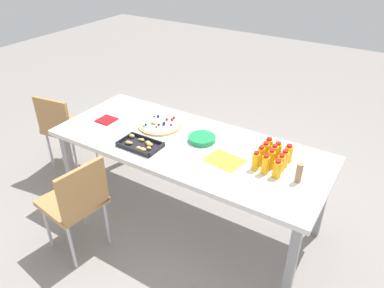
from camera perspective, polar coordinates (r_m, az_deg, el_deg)
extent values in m
plane|color=gray|center=(3.32, -0.58, -10.78)|extent=(12.00, 12.00, 0.00)
cube|color=white|center=(2.89, -0.66, -0.20)|extent=(2.20, 0.89, 0.04)
cube|color=#99999E|center=(3.10, 19.57, -8.24)|extent=(0.06, 0.06, 0.70)
cube|color=#99999E|center=(3.88, -10.48, 1.72)|extent=(0.06, 0.06, 0.70)
cube|color=#99999E|center=(2.56, 15.17, -17.41)|extent=(0.06, 0.06, 0.70)
cube|color=#99999E|center=(3.46, -18.42, -3.40)|extent=(0.06, 0.06, 0.70)
cube|color=#B7844C|center=(3.91, -18.49, 2.49)|extent=(0.45, 0.45, 0.04)
cube|color=#B7844C|center=(3.71, -20.77, 3.78)|extent=(0.38, 0.08, 0.38)
cylinder|color=silver|center=(4.22, -18.22, 0.94)|extent=(0.02, 0.02, 0.41)
cylinder|color=silver|center=(4.03, -14.75, 0.04)|extent=(0.02, 0.02, 0.41)
cylinder|color=silver|center=(4.03, -21.08, -1.17)|extent=(0.02, 0.02, 0.41)
cylinder|color=silver|center=(3.83, -17.57, -2.23)|extent=(0.02, 0.02, 0.41)
cube|color=#B7844C|center=(2.89, -18.08, -8.42)|extent=(0.45, 0.45, 0.04)
cube|color=#B7844C|center=(2.65, -16.51, -7.00)|extent=(0.08, 0.38, 0.38)
cylinder|color=silver|center=(3.11, -21.47, -11.93)|extent=(0.02, 0.02, 0.41)
cylinder|color=silver|center=(3.22, -16.62, -9.24)|extent=(0.02, 0.02, 0.41)
cylinder|color=silver|center=(2.89, -18.12, -15.02)|extent=(0.02, 0.02, 0.41)
cylinder|color=silver|center=(3.01, -13.03, -11.96)|extent=(0.02, 0.02, 0.41)
cylinder|color=#FAAC14|center=(2.73, 14.70, -1.50)|extent=(0.06, 0.06, 0.12)
cylinder|color=red|center=(2.69, 14.89, -0.28)|extent=(0.04, 0.04, 0.02)
cylinder|color=#F9AE14|center=(2.74, 13.10, -1.09)|extent=(0.06, 0.06, 0.12)
cylinder|color=red|center=(2.71, 13.27, 0.10)|extent=(0.04, 0.04, 0.02)
cylinder|color=#F9AD14|center=(2.77, 11.76, -0.51)|extent=(0.06, 0.06, 0.13)
cylinder|color=red|center=(2.73, 11.92, 0.76)|extent=(0.04, 0.04, 0.02)
cylinder|color=#F9AD14|center=(2.67, 14.13, -2.29)|extent=(0.06, 0.06, 0.12)
cylinder|color=red|center=(2.63, 14.31, -1.09)|extent=(0.04, 0.04, 0.02)
cylinder|color=#F9AD14|center=(2.69, 12.57, -1.61)|extent=(0.05, 0.05, 0.13)
cylinder|color=red|center=(2.65, 12.75, -0.28)|extent=(0.04, 0.04, 0.02)
cylinder|color=#FAAC14|center=(2.70, 11.24, -1.26)|extent=(0.06, 0.06, 0.13)
cylinder|color=red|center=(2.66, 11.41, 0.10)|extent=(0.04, 0.04, 0.02)
cylinder|color=#FAAD14|center=(2.61, 13.63, -2.97)|extent=(0.05, 0.05, 0.12)
cylinder|color=red|center=(2.58, 13.81, -1.75)|extent=(0.03, 0.03, 0.02)
cylinder|color=#FAAC14|center=(2.62, 12.15, -2.41)|extent=(0.05, 0.05, 0.13)
cylinder|color=red|center=(2.58, 12.33, -1.02)|extent=(0.03, 0.03, 0.02)
cylinder|color=#F9AC14|center=(2.64, 10.58, -1.89)|extent=(0.05, 0.05, 0.13)
cylinder|color=red|center=(2.60, 10.74, -0.51)|extent=(0.03, 0.03, 0.02)
cylinder|color=#FAAC14|center=(2.54, 13.07, -3.88)|extent=(0.06, 0.06, 0.12)
cylinder|color=red|center=(2.51, 13.25, -2.61)|extent=(0.04, 0.04, 0.02)
cylinder|color=#F9AC14|center=(2.56, 11.29, -3.23)|extent=(0.05, 0.05, 0.13)
cylinder|color=red|center=(2.52, 11.46, -1.85)|extent=(0.03, 0.03, 0.02)
cylinder|color=#F9AD14|center=(2.59, 9.84, -2.70)|extent=(0.05, 0.05, 0.13)
cylinder|color=red|center=(2.55, 9.99, -1.36)|extent=(0.03, 0.03, 0.02)
cylinder|color=tan|center=(3.14, -4.96, 2.96)|extent=(0.37, 0.37, 0.02)
cylinder|color=white|center=(3.13, -4.97, 3.16)|extent=(0.34, 0.34, 0.01)
sphere|color=#1E1947|center=(3.24, -5.89, 4.27)|extent=(0.02, 0.02, 0.02)
sphere|color=#1E1947|center=(3.12, -4.35, 3.31)|extent=(0.02, 0.02, 0.02)
sphere|color=#1E1947|center=(3.11, -7.18, 3.01)|extent=(0.02, 0.02, 0.02)
sphere|color=#1E1947|center=(3.10, -5.19, 3.02)|extent=(0.02, 0.02, 0.02)
sphere|color=#1E1947|center=(3.10, -4.40, 3.09)|extent=(0.03, 0.03, 0.03)
sphere|color=#66B238|center=(3.11, -5.86, 3.14)|extent=(0.02, 0.02, 0.02)
sphere|color=red|center=(3.06, -5.54, 2.66)|extent=(0.02, 0.02, 0.02)
sphere|color=#1E1947|center=(3.23, -5.27, 4.28)|extent=(0.03, 0.03, 0.03)
sphere|color=#66B238|center=(3.12, -6.23, 3.25)|extent=(0.02, 0.02, 0.02)
sphere|color=red|center=(3.08, -3.29, 2.99)|extent=(0.02, 0.02, 0.02)
sphere|color=red|center=(3.17, -3.93, 3.83)|extent=(0.02, 0.02, 0.02)
sphere|color=red|center=(3.17, -3.12, 3.81)|extent=(0.03, 0.03, 0.03)
sphere|color=#66B238|center=(3.09, -7.49, 2.78)|extent=(0.02, 0.02, 0.02)
sphere|color=red|center=(3.20, -2.82, 4.09)|extent=(0.02, 0.02, 0.02)
cube|color=black|center=(2.87, -8.03, -0.28)|extent=(0.33, 0.20, 0.01)
cube|color=black|center=(2.92, -6.88, 0.77)|extent=(0.33, 0.01, 0.03)
cube|color=black|center=(2.80, -9.27, -0.91)|extent=(0.33, 0.01, 0.03)
cube|color=black|center=(2.77, -5.52, -0.95)|extent=(0.01, 0.20, 0.03)
cube|color=black|center=(2.95, -10.43, 0.79)|extent=(0.01, 0.20, 0.03)
ellipsoid|color=tan|center=(2.93, -8.10, 0.70)|extent=(0.03, 0.02, 0.02)
ellipsoid|color=tan|center=(2.80, -6.70, -0.62)|extent=(0.04, 0.03, 0.02)
ellipsoid|color=tan|center=(2.84, -6.59, -0.06)|extent=(0.06, 0.04, 0.03)
ellipsoid|color=tan|center=(2.78, -7.61, -0.88)|extent=(0.05, 0.04, 0.03)
ellipsoid|color=tan|center=(2.91, -7.73, 0.63)|extent=(0.04, 0.03, 0.02)
ellipsoid|color=tan|center=(2.81, -8.25, -0.65)|extent=(0.05, 0.03, 0.03)
ellipsoid|color=tan|center=(2.89, -9.86, 0.21)|extent=(0.05, 0.04, 0.03)
ellipsoid|color=tan|center=(2.89, -9.48, 0.17)|extent=(0.04, 0.03, 0.02)
ellipsoid|color=tan|center=(2.87, -6.83, 0.21)|extent=(0.05, 0.03, 0.03)
ellipsoid|color=tan|center=(2.97, -9.32, 1.25)|extent=(0.05, 0.04, 0.03)
cylinder|color=#1E8C4C|center=(2.91, 1.55, 0.54)|extent=(0.22, 0.22, 0.00)
cylinder|color=#1E8C4C|center=(2.91, 1.55, 0.63)|extent=(0.22, 0.22, 0.00)
cylinder|color=#1E8C4C|center=(2.91, 1.55, 0.71)|extent=(0.22, 0.22, 0.00)
cylinder|color=#1E8C4C|center=(2.90, 1.55, 0.80)|extent=(0.22, 0.22, 0.00)
cylinder|color=#1E8C4C|center=(2.90, 1.55, 0.88)|extent=(0.22, 0.22, 0.00)
cylinder|color=#1E8C4C|center=(2.90, 1.55, 0.97)|extent=(0.22, 0.22, 0.00)
cylinder|color=#1E8C4C|center=(2.90, 1.55, 1.05)|extent=(0.22, 0.22, 0.00)
cylinder|color=#1E8C4C|center=(2.89, 1.56, 1.14)|extent=(0.22, 0.22, 0.00)
cube|color=red|center=(3.30, -13.10, 3.65)|extent=(0.15, 0.15, 0.01)
cylinder|color=#9E7A56|center=(2.53, 16.26, -4.31)|extent=(0.04, 0.04, 0.14)
cube|color=yellow|center=(2.68, 5.05, -2.53)|extent=(0.29, 0.24, 0.01)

